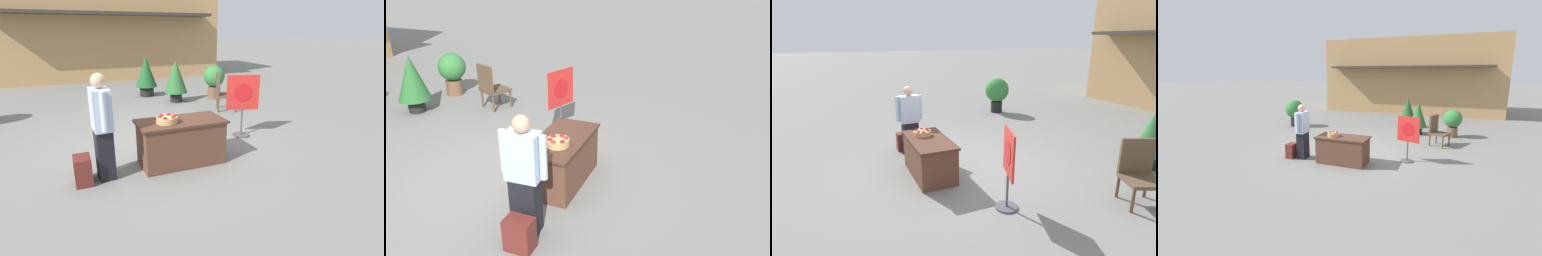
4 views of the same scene
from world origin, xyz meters
TOP-DOWN VIEW (x-y plane):
  - ground_plane at (0.00, 0.00)m, footprint 120.00×120.00m
  - storefront_building at (0.39, 10.48)m, footprint 10.48×5.27m
  - display_table at (0.19, -0.81)m, footprint 1.44×0.73m
  - apple_basket at (-0.06, -0.86)m, footprint 0.34×0.34m
  - person_visitor at (-1.05, -0.87)m, footprint 0.28×0.61m
  - backpack at (-1.39, -0.95)m, footprint 0.24×0.34m
  - poster_board at (1.85, -0.06)m, footprint 0.64×0.36m
  - patio_chair at (2.51, 2.00)m, footprint 0.72×0.72m
  - potted_plant_near_right at (3.01, 3.47)m, footprint 0.69×0.69m
  - potted_plant_far_right at (1.69, 3.49)m, footprint 0.72×0.72m
  - potted_plant_near_left at (1.08, 4.71)m, footprint 0.71×0.71m

SIDE VIEW (x-z plane):
  - ground_plane at x=0.00m, z-range 0.00..0.00m
  - backpack at x=-1.39m, z-range 0.00..0.42m
  - display_table at x=0.19m, z-range 0.00..0.75m
  - patio_chair at x=2.51m, z-range 0.03..1.08m
  - potted_plant_near_right at x=3.01m, z-range 0.10..1.17m
  - poster_board at x=1.85m, z-range 0.08..1.37m
  - potted_plant_near_left at x=1.08m, z-range 0.08..1.41m
  - potted_plant_far_right at x=1.69m, z-range 0.10..1.41m
  - apple_basket at x=-0.06m, z-range 0.74..0.87m
  - person_visitor at x=-1.05m, z-range 0.01..1.60m
  - storefront_building at x=0.39m, z-range 0.00..4.50m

